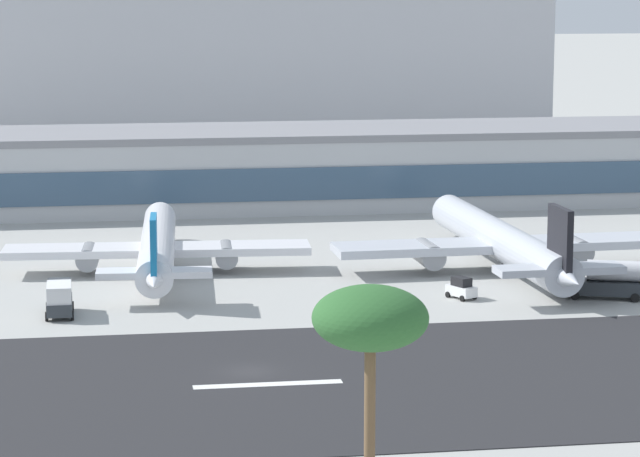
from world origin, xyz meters
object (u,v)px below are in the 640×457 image
Objects in this scene: service_baggage_tug_2 at (461,288)px; airliner_blue_tail_gate_0 at (157,248)px; distant_hotel_block at (189,27)px; service_fuel_truck_1 at (605,279)px; airliner_black_tail_gate_1 at (504,243)px; service_box_truck_0 at (59,297)px; terminal_building at (282,167)px; palm_tree_0 at (370,321)px.

airliner_blue_tail_gate_0 is at bearing -146.16° from service_baggage_tug_2.
service_baggage_tug_2 is at bearing -83.79° from distant_hotel_block.
airliner_black_tail_gate_1 is at bearing -47.83° from service_fuel_truck_1.
service_fuel_truck_1 is 2.48× the size of service_baggage_tug_2.
service_box_truck_0 reaches higher than service_baggage_tug_2.
terminal_building is at bearing -50.45° from service_fuel_truck_1.
service_fuel_truck_1 is at bearing 58.94° from palm_tree_0.
airliner_black_tail_gate_1 is (38.01, -4.46, 0.27)m from airliner_blue_tail_gate_0.
service_box_truck_0 is 0.40× the size of palm_tree_0.
palm_tree_0 is (-29.35, -74.09, 9.69)m from airliner_black_tail_gate_1.
distant_hotel_block is at bearing 7.95° from airliner_black_tail_gate_1.
terminal_building is 54.71m from airliner_black_tail_gate_1.
distant_hotel_block reaches higher than terminal_building.
airliner_blue_tail_gate_0 is 79.66m from palm_tree_0.
service_box_truck_0 is 40.18m from service_baggage_tug_2.
distant_hotel_block is 145.86m from airliner_black_tail_gate_1.
service_baggage_tug_2 is (29.89, -17.19, -1.84)m from airliner_blue_tail_gate_0.
service_box_truck_0 is (-10.25, -18.63, -1.09)m from airliner_blue_tail_gate_0.
service_fuel_truck_1 is (24.35, -66.54, -3.45)m from terminal_building.
distant_hotel_block is 3.00× the size of airliner_black_tail_gate_1.
service_box_truck_0 is 1.68× the size of service_baggage_tug_2.
airliner_black_tail_gate_1 is at bearing -70.68° from terminal_building.
airliner_black_tail_gate_1 is at bearing 68.39° from palm_tree_0.
terminal_building is 51.23m from airliner_blue_tail_gate_0.
palm_tree_0 is at bearing 78.39° from service_fuel_truck_1.
terminal_building is at bearing 84.88° from palm_tree_0.
distant_hotel_block is (-6.91, 90.83, 16.89)m from terminal_building.
distant_hotel_block is at bearing -59.31° from service_fuel_truck_1.
palm_tree_0 reaches higher than service_baggage_tug_2.
terminal_building reaches higher than service_fuel_truck_1.
airliner_blue_tail_gate_0 is 2.91× the size of palm_tree_0.
palm_tree_0 is (-4.35, -216.51, -9.53)m from distant_hotel_block.
service_box_truck_0 is at bearing -114.20° from service_baggage_tug_2.
terminal_building is at bearing -25.18° from service_box_truck_0.
service_fuel_truck_1 is at bearing -91.36° from service_box_truck_0.
terminal_building is 92.65m from distant_hotel_block.
service_fuel_truck_1 is at bearing 54.91° from service_baggage_tug_2.
service_box_truck_0 is at bearing -98.45° from distant_hotel_block.
distant_hotel_block is 9.55× the size of palm_tree_0.
service_box_truck_0 is 54.54m from service_fuel_truck_1.
terminal_building is 4.91× the size of airliner_blue_tail_gate_0.
service_box_truck_0 is 0.68× the size of service_fuel_truck_1.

